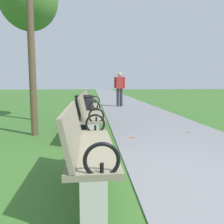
# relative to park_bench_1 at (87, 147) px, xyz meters

# --- Properties ---
(ground_plane) EXTENTS (80.00, 80.00, 0.00)m
(ground_plane) POSITION_rel_park_bench_1_xyz_m (0.50, -0.02, -0.49)
(ground_plane) COLOR #386628
(paved_walkway) EXTENTS (2.54, 44.00, 0.02)m
(paved_walkway) POSITION_rel_park_bench_1_xyz_m (1.77, 17.98, -0.48)
(paved_walkway) COLOR slate
(paved_walkway) RESTS_ON ground
(park_bench_1) EXTENTS (0.50, 1.61, 0.90)m
(park_bench_1) POSITION_rel_park_bench_1_xyz_m (0.00, 0.00, 0.00)
(park_bench_1) COLOR gray
(park_bench_1) RESTS_ON ground
(park_bench_2) EXTENTS (0.49, 1.61, 0.90)m
(park_bench_2) POSITION_rel_park_bench_1_xyz_m (-0.00, 2.30, 0.00)
(park_bench_2) COLOR gray
(park_bench_2) RESTS_ON ground
(park_bench_3) EXTENTS (0.55, 1.62, 0.90)m
(park_bench_3) POSITION_rel_park_bench_1_xyz_m (0.00, 4.42, 0.00)
(park_bench_3) COLOR gray
(park_bench_3) RESTS_ON ground
(pedestrian_walking) EXTENTS (0.53, 0.22, 1.62)m
(pedestrian_walking) POSITION_rel_park_bench_1_xyz_m (1.34, 8.89, 0.44)
(pedestrian_walking) COLOR #2D2D38
(pedestrian_walking) RESTS_ON paved_walkway
(trash_bin) EXTENTS (0.48, 0.48, 0.84)m
(trash_bin) POSITION_rel_park_bench_1_xyz_m (-0.15, 3.38, -0.06)
(trash_bin) COLOR black
(trash_bin) RESTS_ON ground
(scattered_leaves) EXTENTS (4.41, 6.39, 0.02)m
(scattered_leaves) POSITION_rel_park_bench_1_xyz_m (0.19, 4.10, -0.47)
(scattered_leaves) COLOR gold
(scattered_leaves) RESTS_ON ground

